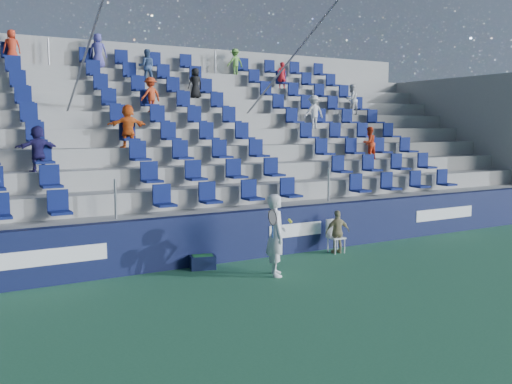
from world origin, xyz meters
TOP-DOWN VIEW (x-y plane):
  - ground at (0.00, 0.00)m, footprint 70.00×70.00m
  - sponsor_wall at (0.00, 3.15)m, footprint 24.00×0.32m
  - grandstand at (-0.01, 8.24)m, footprint 24.00×8.17m
  - tennis_player at (-0.10, 1.41)m, footprint 0.73×0.78m
  - line_judge_chair at (2.47, 2.64)m, footprint 0.40×0.41m
  - line_judge at (2.47, 2.50)m, footprint 0.71×0.44m
  - ball_bin at (-1.25, 2.75)m, footprint 0.65×0.51m

SIDE VIEW (x-z plane):
  - ground at x=0.00m, z-range 0.00..0.00m
  - ball_bin at x=-1.25m, z-range 0.01..0.34m
  - line_judge_chair at x=2.47m, z-range 0.06..0.93m
  - line_judge at x=2.47m, z-range 0.00..1.12m
  - sponsor_wall at x=0.00m, z-range 0.00..1.20m
  - tennis_player at x=-0.10m, z-range 0.00..1.81m
  - grandstand at x=-0.01m, z-range -1.18..5.45m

